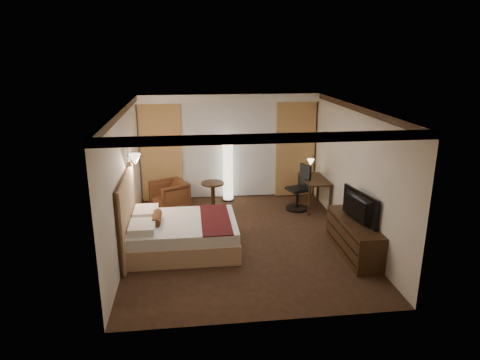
{
  "coord_description": "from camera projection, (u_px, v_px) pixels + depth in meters",
  "views": [
    {
      "loc": [
        -1.01,
        -7.91,
        3.71
      ],
      "look_at": [
        0.0,
        0.4,
        1.15
      ],
      "focal_mm": 32.0,
      "sensor_mm": 36.0,
      "label": 1
    }
  ],
  "objects": [
    {
      "name": "left_wall",
      "position": [
        124.0,
        180.0,
        8.05
      ],
      "size": [
        0.02,
        5.5,
        2.7
      ],
      "primitive_type": "cube",
      "color": "beige",
      "rests_on": "floor"
    },
    {
      "name": "ceiling",
      "position": [
        243.0,
        106.0,
        7.92
      ],
      "size": [
        4.5,
        5.5,
        0.01
      ],
      "primitive_type": "cube",
      "color": "white",
      "rests_on": "back_wall"
    },
    {
      "name": "floor",
      "position": [
        242.0,
        240.0,
        8.71
      ],
      "size": [
        4.5,
        5.5,
        0.01
      ],
      "primitive_type": "cube",
      "color": "#2F1F12",
      "rests_on": "ground"
    },
    {
      "name": "right_wall",
      "position": [
        354.0,
        172.0,
        8.58
      ],
      "size": [
        0.02,
        5.5,
        2.7
      ],
      "primitive_type": "cube",
      "color": "beige",
      "rests_on": "floor"
    },
    {
      "name": "armchair",
      "position": [
        169.0,
        194.0,
        10.26
      ],
      "size": [
        0.97,
        0.99,
        0.77
      ],
      "primitive_type": "imported",
      "rotation": [
        0.0,
        0.0,
        -1.09
      ],
      "color": "#451F14",
      "rests_on": "floor"
    },
    {
      "name": "crown_molding",
      "position": [
        243.0,
        110.0,
        7.94
      ],
      "size": [
        4.5,
        5.5,
        0.12
      ],
      "primitive_type": null,
      "color": "black",
      "rests_on": "ceiling"
    },
    {
      "name": "dresser",
      "position": [
        354.0,
        237.0,
        8.02
      ],
      "size": [
        0.5,
        1.72,
        0.67
      ],
      "primitive_type": null,
      "color": "black",
      "rests_on": "floor"
    },
    {
      "name": "office_chair",
      "position": [
        298.0,
        188.0,
        10.2
      ],
      "size": [
        0.67,
        0.67,
        1.1
      ],
      "primitive_type": null,
      "rotation": [
        0.0,
        0.0,
        0.33
      ],
      "color": "black",
      "rests_on": "floor"
    },
    {
      "name": "curtain_sheer",
      "position": [
        229.0,
        150.0,
        10.88
      ],
      "size": [
        2.48,
        0.04,
        2.45
      ],
      "primitive_type": "cube",
      "color": "silver",
      "rests_on": "back_wall"
    },
    {
      "name": "back_wall",
      "position": [
        229.0,
        146.0,
        10.93
      ],
      "size": [
        4.5,
        0.02,
        2.7
      ],
      "primitive_type": "cube",
      "color": "beige",
      "rests_on": "floor"
    },
    {
      "name": "floor_lamp",
      "position": [
        228.0,
        170.0,
        10.77
      ],
      "size": [
        0.34,
        0.34,
        1.61
      ],
      "primitive_type": null,
      "color": "white",
      "rests_on": "floor"
    },
    {
      "name": "soffit",
      "position": [
        229.0,
        97.0,
        10.32
      ],
      "size": [
        4.5,
        0.5,
        0.2
      ],
      "primitive_type": "cube",
      "color": "white",
      "rests_on": "ceiling"
    },
    {
      "name": "wall_sconce",
      "position": [
        135.0,
        160.0,
        8.48
      ],
      "size": [
        0.24,
        0.24,
        0.24
      ],
      "primitive_type": null,
      "color": "white",
      "rests_on": "left_wall"
    },
    {
      "name": "desk",
      "position": [
        314.0,
        193.0,
        10.35
      ],
      "size": [
        0.55,
        1.08,
        0.75
      ],
      "primitive_type": null,
      "color": "black",
      "rests_on": "floor"
    },
    {
      "name": "bed",
      "position": [
        184.0,
        235.0,
        8.22
      ],
      "size": [
        2.04,
        1.59,
        0.6
      ],
      "primitive_type": null,
      "color": "white",
      "rests_on": "floor"
    },
    {
      "name": "desk_lamp",
      "position": [
        310.0,
        167.0,
        10.56
      ],
      "size": [
        0.18,
        0.18,
        0.34
      ],
      "primitive_type": null,
      "color": "#FFD899",
      "rests_on": "desk"
    },
    {
      "name": "headboard",
      "position": [
        127.0,
        215.0,
        7.96
      ],
      "size": [
        0.12,
        1.89,
        1.5
      ],
      "primitive_type": null,
      "color": "tan",
      "rests_on": "floor"
    },
    {
      "name": "curtain_right_drape",
      "position": [
        295.0,
        149.0,
        11.02
      ],
      "size": [
        1.0,
        0.14,
        2.45
      ],
      "primitive_type": "cube",
      "color": "tan",
      "rests_on": "back_wall"
    },
    {
      "name": "side_table",
      "position": [
        213.0,
        194.0,
        10.47
      ],
      "size": [
        0.56,
        0.56,
        0.62
      ],
      "primitive_type": null,
      "color": "black",
      "rests_on": "floor"
    },
    {
      "name": "television",
      "position": [
        355.0,
        205.0,
        7.83
      ],
      "size": [
        0.82,
        1.19,
        0.14
      ],
      "primitive_type": "imported",
      "rotation": [
        0.0,
        0.0,
        1.76
      ],
      "color": "black",
      "rests_on": "dresser"
    },
    {
      "name": "curtain_left_drape",
      "position": [
        161.0,
        153.0,
        10.62
      ],
      "size": [
        1.0,
        0.14,
        2.45
      ],
      "primitive_type": "cube",
      "color": "tan",
      "rests_on": "back_wall"
    }
  ]
}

